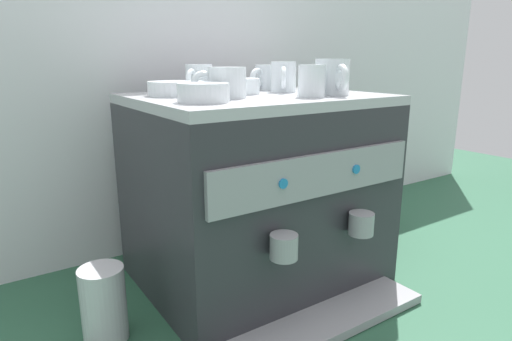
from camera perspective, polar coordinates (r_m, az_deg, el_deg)
ground_plane at (r=1.19m, az=-0.00°, el=-13.49°), size 4.00×4.00×0.00m
tiled_backsplash_wall at (r=1.34m, az=-8.13°, el=12.19°), size 2.80×0.03×1.02m
espresso_machine at (r=1.10m, az=0.13°, el=-2.60°), size 0.57×0.57×0.48m
ceramic_cup_0 at (r=0.99m, az=7.27°, el=11.66°), size 0.06×0.10×0.07m
ceramic_cup_1 at (r=1.13m, az=3.65°, el=12.25°), size 0.08×0.09×0.08m
ceramic_cup_2 at (r=1.13m, az=-7.62°, el=11.96°), size 0.09×0.08×0.07m
ceramic_cup_3 at (r=1.21m, az=1.69°, el=12.20°), size 0.12×0.08×0.07m
ceramic_cup_4 at (r=1.05m, az=10.11°, el=12.07°), size 0.08×0.12×0.08m
ceramic_cup_5 at (r=0.95m, az=-4.10°, el=11.50°), size 0.12×0.08×0.07m
ceramic_bowl_0 at (r=1.03m, az=-10.52°, el=10.56°), size 0.13×0.13×0.03m
ceramic_bowl_1 at (r=1.07m, az=-2.62°, el=11.02°), size 0.11×0.11×0.04m
ceramic_bowl_2 at (r=0.86m, az=-6.97°, el=10.10°), size 0.10×0.10×0.04m
coffee_grinder at (r=1.40m, az=13.98°, el=-0.02°), size 0.15×0.15×0.44m
milk_pitcher at (r=0.96m, az=-19.49°, el=-16.31°), size 0.09×0.09×0.16m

